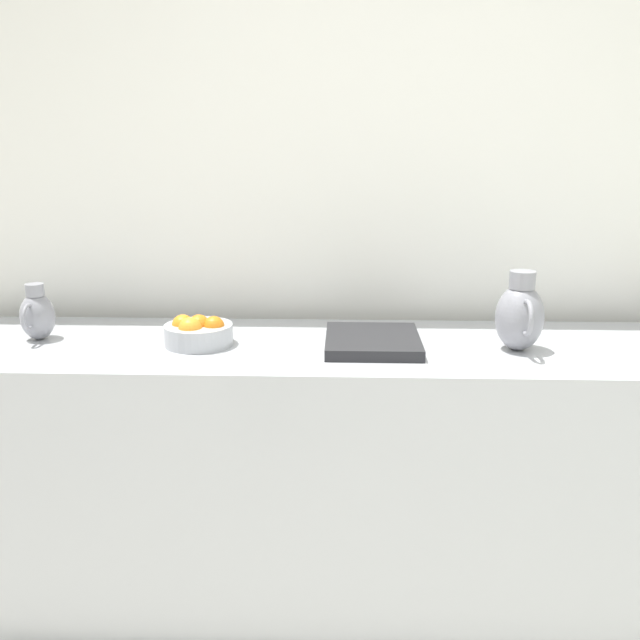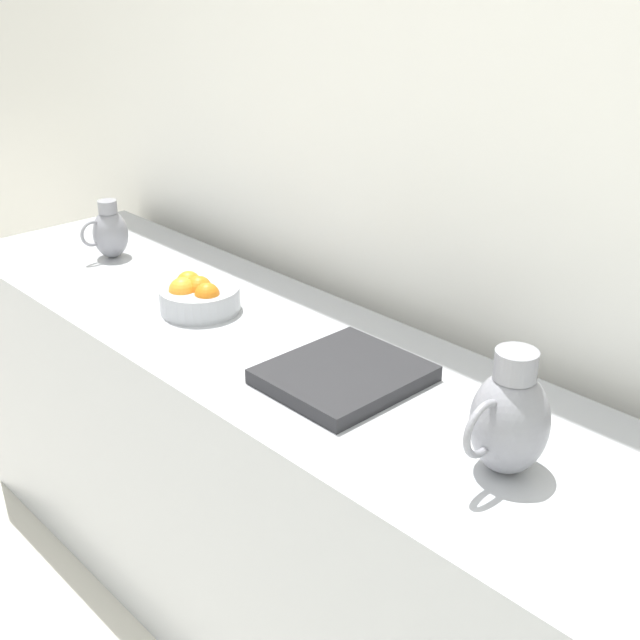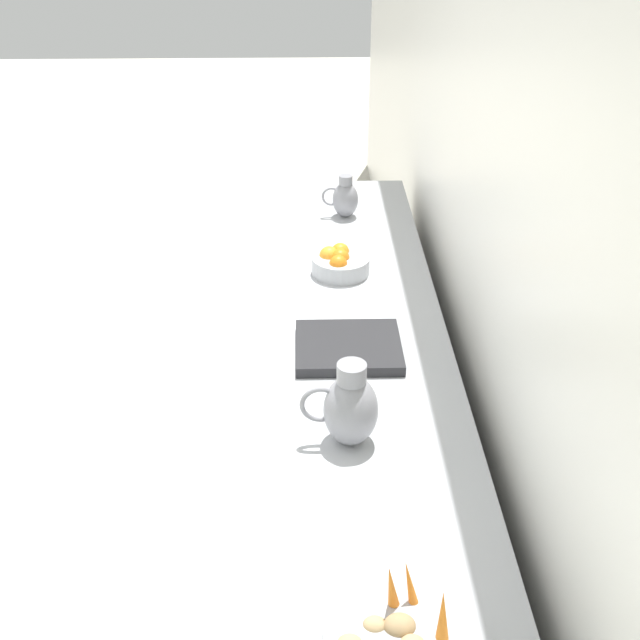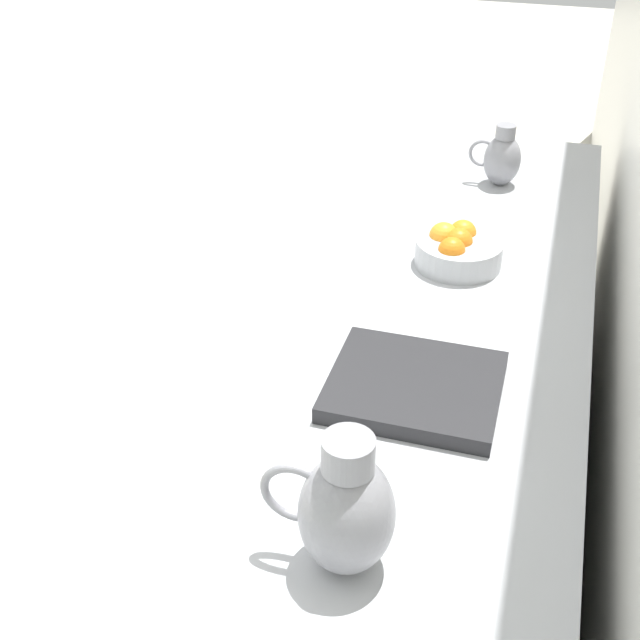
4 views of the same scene
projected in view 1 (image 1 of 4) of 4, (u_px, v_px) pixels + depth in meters
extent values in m
cube|color=white|center=(508.00, 161.00, 2.46)|extent=(0.10, 9.66, 3.00)
cube|color=#ADAFB5|center=(369.00, 475.00, 2.32)|extent=(0.64, 3.07, 0.93)
cylinder|color=#ADAFB5|center=(199.00, 335.00, 2.20)|extent=(0.22, 0.22, 0.07)
sphere|color=orange|center=(199.00, 326.00, 2.18)|extent=(0.07, 0.07, 0.07)
sphere|color=orange|center=(214.00, 327.00, 2.17)|extent=(0.07, 0.07, 0.07)
sphere|color=orange|center=(190.00, 329.00, 2.15)|extent=(0.07, 0.07, 0.07)
sphere|color=orange|center=(183.00, 325.00, 2.19)|extent=(0.07, 0.07, 0.07)
ellipsoid|color=gray|center=(519.00, 318.00, 2.12)|extent=(0.15, 0.15, 0.21)
cylinder|color=gray|center=(522.00, 280.00, 2.09)|extent=(0.08, 0.08, 0.06)
torus|color=gray|center=(527.00, 318.00, 2.04)|extent=(0.11, 0.01, 0.11)
ellipsoid|color=gray|center=(38.00, 316.00, 2.25)|extent=(0.11, 0.11, 0.16)
cylinder|color=gray|center=(35.00, 290.00, 2.22)|extent=(0.06, 0.06, 0.04)
torus|color=gray|center=(29.00, 317.00, 2.18)|extent=(0.08, 0.01, 0.08)
cube|color=#232326|center=(373.00, 341.00, 2.18)|extent=(0.34, 0.30, 0.04)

